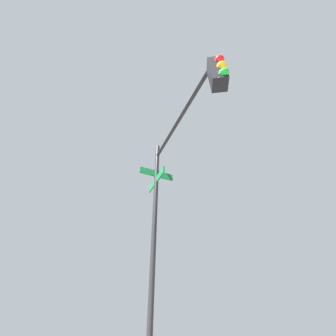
% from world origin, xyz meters
% --- Properties ---
extents(traffic_signal_near, '(3.33, 2.17, 6.18)m').
position_xyz_m(traffic_signal_near, '(-5.78, -6.07, 4.41)').
color(traffic_signal_near, black).
rests_on(traffic_signal_near, ground_plane).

